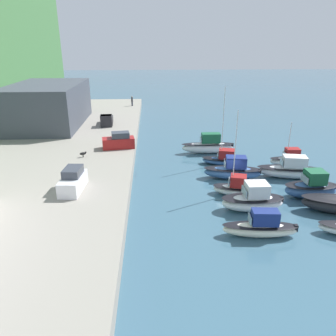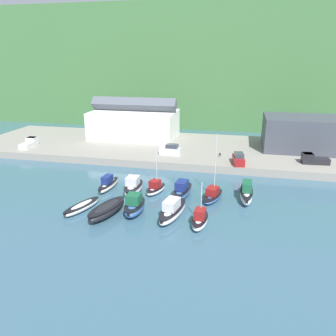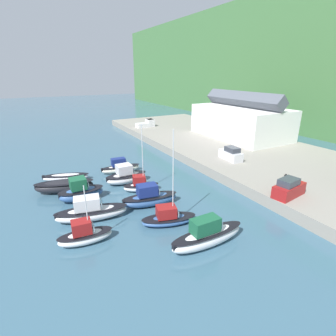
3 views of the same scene
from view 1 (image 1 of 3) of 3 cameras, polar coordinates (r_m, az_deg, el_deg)
ground_plane at (r=37.42m, az=10.44°, el=-2.42°), size 320.00×320.00×0.00m
quay_promenade at (r=39.05m, az=-25.13°, el=-2.02°), size 98.89×25.22×1.42m
yacht_club_building at (r=60.00m, az=-20.14°, el=10.34°), size 18.89×11.10×6.80m
moored_boat_0 at (r=27.73m, az=15.89°, el=-9.84°), size 2.08×6.21×2.31m
moored_boat_1 at (r=31.49m, az=14.61°, el=-5.44°), size 2.45×5.82×2.73m
moored_boat_2 at (r=34.25m, az=11.76°, el=-3.37°), size 3.11×4.93×8.77m
moored_boat_3 at (r=38.15m, az=11.26°, el=-0.44°), size 3.01×6.79×2.65m
moored_boat_4 at (r=42.37m, az=9.83°, el=1.53°), size 3.46×5.97×9.82m
moored_boat_5 at (r=46.47m, az=7.04°, el=3.85°), size 1.86×7.45×2.87m
moored_boat_8 at (r=35.87m, az=23.68°, el=-3.13°), size 2.43×5.30×2.88m
moored_boat_9 at (r=40.22m, az=20.59°, el=-0.29°), size 3.57×7.72×2.64m
moored_boat_10 at (r=44.07m, az=20.45°, el=1.38°), size 2.17×4.99×5.64m
parked_car_0 at (r=44.26m, az=-8.56°, el=4.62°), size 2.41×4.42×2.16m
parked_car_1 at (r=32.49m, az=-16.21°, el=-2.18°), size 4.32×2.11×2.16m
pickup_truck_0 at (r=57.41m, az=-10.62°, el=8.19°), size 4.85×2.27×1.90m
person_on_quay at (r=74.47m, az=-6.28°, el=11.54°), size 0.40×0.40×2.14m
dog_on_quay at (r=41.65m, az=-14.56°, el=2.45°), size 0.60×0.87×0.68m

